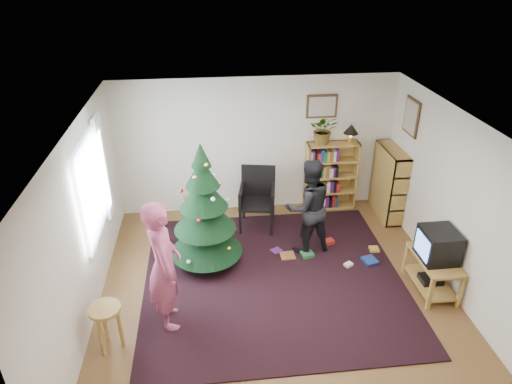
{
  "coord_description": "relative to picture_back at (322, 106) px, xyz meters",
  "views": [
    {
      "loc": [
        -0.87,
        -5.08,
        4.36
      ],
      "look_at": [
        -0.18,
        1.02,
        1.1
      ],
      "focal_mm": 32.0,
      "sensor_mm": 36.0,
      "label": 1
    }
  ],
  "objects": [
    {
      "name": "rug",
      "position": [
        -1.15,
        -2.17,
        -1.94
      ],
      "size": [
        3.8,
        3.6,
        0.02
      ],
      "primitive_type": "cube",
      "color": "black",
      "rests_on": "floor"
    },
    {
      "name": "bookshelf_right",
      "position": [
        1.19,
        -0.53,
        -1.29
      ],
      "size": [
        0.3,
        0.95,
        1.3
      ],
      "rotation": [
        0.0,
        0.0,
        1.57
      ],
      "color": "#A3803A",
      "rests_on": "floor"
    },
    {
      "name": "tv_stand",
      "position": [
        1.07,
        -2.67,
        -1.63
      ],
      "size": [
        0.49,
        0.88,
        0.55
      ],
      "color": "#A3803A",
      "rests_on": "floor"
    },
    {
      "name": "wall_right",
      "position": [
        1.35,
        -2.48,
        -0.7
      ],
      "size": [
        0.02,
        5.0,
        2.5
      ],
      "primitive_type": "cube",
      "color": "silver",
      "rests_on": "floor"
    },
    {
      "name": "stool",
      "position": [
        -3.34,
        -3.28,
        -1.46
      ],
      "size": [
        0.38,
        0.38,
        0.64
      ],
      "color": "#A3803A",
      "rests_on": "floor"
    },
    {
      "name": "wall_left",
      "position": [
        -3.65,
        -2.48,
        -0.7
      ],
      "size": [
        0.02,
        5.0,
        2.5
      ],
      "primitive_type": "cube",
      "color": "silver",
      "rests_on": "floor"
    },
    {
      "name": "person_by_chair",
      "position": [
        -0.51,
        -1.49,
        -1.15
      ],
      "size": [
        0.89,
        0.75,
        1.6
      ],
      "primitive_type": "imported",
      "rotation": [
        0.0,
        0.0,
        3.35
      ],
      "color": "black",
      "rests_on": "rug"
    },
    {
      "name": "potted_plant",
      "position": [
        0.03,
        -0.14,
        -0.38
      ],
      "size": [
        0.56,
        0.51,
        0.54
      ],
      "primitive_type": "imported",
      "rotation": [
        0.0,
        0.0,
        -0.22
      ],
      "color": "gray",
      "rests_on": "bookshelf_back"
    },
    {
      "name": "crt_tv",
      "position": [
        1.07,
        -2.67,
        -1.18
      ],
      "size": [
        0.47,
        0.51,
        0.44
      ],
      "color": "black",
      "rests_on": "tv_stand"
    },
    {
      "name": "armchair",
      "position": [
        -1.22,
        -0.6,
        -1.36
      ],
      "size": [
        0.69,
        0.7,
        1.08
      ],
      "rotation": [
        0.0,
        0.0,
        -0.19
      ],
      "color": "black",
      "rests_on": "rug"
    },
    {
      "name": "wall_front",
      "position": [
        -1.15,
        -4.97,
        -0.7
      ],
      "size": [
        5.0,
        0.02,
        2.5
      ],
      "primitive_type": "cube",
      "color": "silver",
      "rests_on": "floor"
    },
    {
      "name": "christmas_tree",
      "position": [
        -2.13,
        -1.66,
        -1.11
      ],
      "size": [
        1.12,
        1.12,
        2.03
      ],
      "rotation": [
        0.0,
        0.0,
        0.14
      ],
      "color": "#3F2816",
      "rests_on": "rug"
    },
    {
      "name": "picture_right",
      "position": [
        1.33,
        -0.73,
        0.0
      ],
      "size": [
        0.03,
        0.5,
        0.6
      ],
      "color": "#4C3319",
      "rests_on": "wall_right"
    },
    {
      "name": "table_lamp",
      "position": [
        0.53,
        -0.14,
        -0.41
      ],
      "size": [
        0.26,
        0.26,
        0.35
      ],
      "color": "#A57F33",
      "rests_on": "bookshelf_back"
    },
    {
      "name": "curtain",
      "position": [
        -3.58,
        -1.18,
        -0.45
      ],
      "size": [
        0.06,
        0.35,
        1.6
      ],
      "primitive_type": "cube",
      "color": "white",
      "rests_on": "wall_left"
    },
    {
      "name": "window_pane",
      "position": [
        -3.62,
        -1.88,
        -0.45
      ],
      "size": [
        0.04,
        1.2,
        1.4
      ],
      "primitive_type": "cube",
      "color": "silver",
      "rests_on": "wall_left"
    },
    {
      "name": "ceiling",
      "position": [
        -1.15,
        -2.48,
        0.55
      ],
      "size": [
        5.0,
        5.0,
        0.0
      ],
      "primitive_type": "plane",
      "rotation": [
        3.14,
        0.0,
        0.0
      ],
      "color": "white",
      "rests_on": "wall_back"
    },
    {
      "name": "person_standing",
      "position": [
        -2.64,
        -2.89,
        -1.05
      ],
      "size": [
        0.55,
        0.73,
        1.8
      ],
      "primitive_type": "imported",
      "rotation": [
        0.0,
        0.0,
        1.76
      ],
      "color": "#AC456D",
      "rests_on": "rug"
    },
    {
      "name": "floor",
      "position": [
        -1.15,
        -2.48,
        -1.95
      ],
      "size": [
        5.0,
        5.0,
        0.0
      ],
      "primitive_type": "plane",
      "color": "brown",
      "rests_on": "ground"
    },
    {
      "name": "bookshelf_back",
      "position": [
        0.23,
        -0.14,
        -1.29
      ],
      "size": [
        0.95,
        0.3,
        1.3
      ],
      "color": "#A3803A",
      "rests_on": "floor"
    },
    {
      "name": "floor_clutter",
      "position": [
        -0.2,
        -1.71,
        -1.91
      ],
      "size": [
        1.79,
        0.84,
        0.08
      ],
      "color": "#A51E19",
      "rests_on": "rug"
    },
    {
      "name": "wall_back",
      "position": [
        -1.15,
        0.02,
        -0.7
      ],
      "size": [
        5.0,
        0.02,
        2.5
      ],
      "primitive_type": "cube",
      "color": "silver",
      "rests_on": "floor"
    },
    {
      "name": "picture_back",
      "position": [
        0.0,
        0.0,
        0.0
      ],
      "size": [
        0.55,
        0.03,
        0.42
      ],
      "color": "#4C3319",
      "rests_on": "wall_back"
    }
  ]
}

